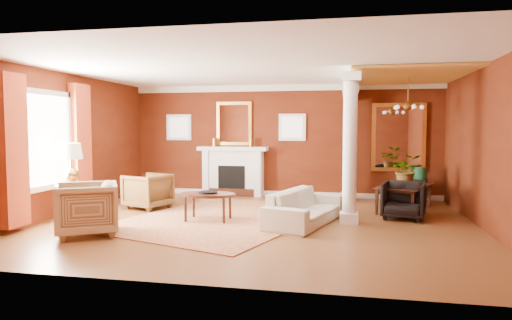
% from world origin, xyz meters
% --- Properties ---
extents(ground, '(8.00, 8.00, 0.00)m').
position_xyz_m(ground, '(0.00, 0.00, 0.00)').
color(ground, brown).
rests_on(ground, ground).
extents(room_shell, '(8.04, 7.04, 2.92)m').
position_xyz_m(room_shell, '(0.00, 0.00, 2.02)').
color(room_shell, '#5A1E0C').
rests_on(room_shell, ground).
extents(fireplace, '(1.85, 0.42, 1.29)m').
position_xyz_m(fireplace, '(-1.30, 3.32, 0.65)').
color(fireplace, white).
rests_on(fireplace, ground).
extents(overmantel_mirror, '(0.95, 0.07, 1.15)m').
position_xyz_m(overmantel_mirror, '(-1.30, 3.45, 1.90)').
color(overmantel_mirror, gold).
rests_on(overmantel_mirror, fireplace).
extents(flank_window_left, '(0.70, 0.07, 0.70)m').
position_xyz_m(flank_window_left, '(-2.85, 3.46, 1.80)').
color(flank_window_left, white).
rests_on(flank_window_left, room_shell).
extents(flank_window_right, '(0.70, 0.07, 0.70)m').
position_xyz_m(flank_window_right, '(0.25, 3.46, 1.80)').
color(flank_window_right, white).
rests_on(flank_window_right, room_shell).
extents(left_window, '(0.21, 2.55, 2.60)m').
position_xyz_m(left_window, '(-3.89, -0.60, 1.42)').
color(left_window, white).
rests_on(left_window, room_shell).
extents(column_front, '(0.36, 0.36, 2.80)m').
position_xyz_m(column_front, '(1.70, 0.30, 1.43)').
color(column_front, white).
rests_on(column_front, ground).
extents(column_back, '(0.36, 0.36, 2.80)m').
position_xyz_m(column_back, '(1.70, 3.00, 1.43)').
color(column_back, white).
rests_on(column_back, ground).
extents(header_beam, '(0.30, 3.20, 0.32)m').
position_xyz_m(header_beam, '(1.70, 1.90, 2.62)').
color(header_beam, white).
rests_on(header_beam, column_front).
extents(amber_ceiling, '(2.30, 3.40, 0.04)m').
position_xyz_m(amber_ceiling, '(2.85, 1.75, 2.87)').
color(amber_ceiling, gold).
rests_on(amber_ceiling, room_shell).
extents(dining_mirror, '(1.30, 0.07, 1.70)m').
position_xyz_m(dining_mirror, '(2.90, 3.45, 1.55)').
color(dining_mirror, gold).
rests_on(dining_mirror, room_shell).
extents(chandelier, '(0.60, 0.62, 0.75)m').
position_xyz_m(chandelier, '(2.90, 1.80, 2.25)').
color(chandelier, '#AE8336').
rests_on(chandelier, room_shell).
extents(crown_trim, '(8.00, 0.08, 0.16)m').
position_xyz_m(crown_trim, '(0.00, 3.46, 2.82)').
color(crown_trim, white).
rests_on(crown_trim, room_shell).
extents(base_trim, '(8.00, 0.08, 0.12)m').
position_xyz_m(base_trim, '(0.00, 3.46, 0.06)').
color(base_trim, white).
rests_on(base_trim, ground).
extents(rug, '(4.47, 5.16, 0.02)m').
position_xyz_m(rug, '(-0.73, 0.23, 0.01)').
color(rug, maroon).
rests_on(rug, ground).
extents(sofa, '(1.20, 2.22, 0.83)m').
position_xyz_m(sofa, '(0.90, 0.08, 0.42)').
color(sofa, beige).
rests_on(sofa, ground).
extents(armchair_leopard, '(1.01, 1.05, 0.86)m').
position_xyz_m(armchair_leopard, '(-2.66, 1.01, 0.43)').
color(armchair_leopard, black).
rests_on(armchair_leopard, ground).
extents(armchair_stripe, '(1.24, 1.26, 0.97)m').
position_xyz_m(armchair_stripe, '(-2.57, -1.54, 0.49)').
color(armchair_stripe, tan).
rests_on(armchair_stripe, ground).
extents(coffee_table, '(1.06, 1.06, 0.54)m').
position_xyz_m(coffee_table, '(-0.95, -0.03, 0.49)').
color(coffee_table, black).
rests_on(coffee_table, ground).
extents(coffee_book, '(0.14, 0.09, 0.21)m').
position_xyz_m(coffee_book, '(-0.95, -0.01, 0.64)').
color(coffee_book, black).
rests_on(coffee_book, coffee_table).
extents(side_table, '(0.60, 0.60, 1.49)m').
position_xyz_m(side_table, '(-3.50, -0.55, 1.00)').
color(side_table, black).
rests_on(side_table, ground).
extents(dining_table, '(1.10, 1.67, 0.88)m').
position_xyz_m(dining_table, '(2.89, 1.75, 0.44)').
color(dining_table, black).
rests_on(dining_table, ground).
extents(dining_chair_near, '(0.92, 0.88, 0.80)m').
position_xyz_m(dining_chair_near, '(2.75, 0.92, 0.40)').
color(dining_chair_near, black).
rests_on(dining_chair_near, ground).
extents(dining_chair_far, '(0.77, 0.74, 0.66)m').
position_xyz_m(dining_chair_far, '(3.16, 2.84, 0.33)').
color(dining_chair_far, black).
rests_on(dining_chair_far, ground).
extents(green_urn, '(0.36, 0.36, 0.86)m').
position_xyz_m(green_urn, '(3.36, 3.00, 0.34)').
color(green_urn, '#143F21').
rests_on(green_urn, ground).
extents(potted_plant, '(0.62, 0.69, 0.52)m').
position_xyz_m(potted_plant, '(2.89, 1.72, 1.14)').
color(potted_plant, '#26591E').
rests_on(potted_plant, dining_table).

